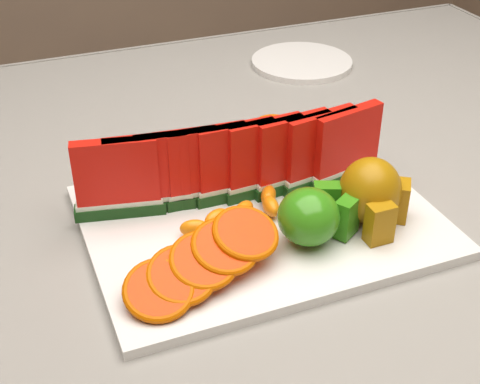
{
  "coord_description": "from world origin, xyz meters",
  "views": [
    {
      "loc": [
        -0.23,
        -0.69,
        1.22
      ],
      "look_at": [
        0.01,
        -0.11,
        0.81
      ],
      "focal_mm": 50.0,
      "sensor_mm": 36.0,
      "label": 1
    }
  ],
  "objects_px": {
    "apple_cluster": "(313,215)",
    "side_plate": "(302,62)",
    "platter": "(261,221)",
    "pear_cluster": "(372,193)"
  },
  "relations": [
    {
      "from": "apple_cluster",
      "to": "side_plate",
      "type": "xyz_separation_m",
      "value": [
        0.23,
        0.49,
        -0.04
      ]
    },
    {
      "from": "platter",
      "to": "apple_cluster",
      "type": "relative_size",
      "value": 3.91
    },
    {
      "from": "platter",
      "to": "pear_cluster",
      "type": "height_order",
      "value": "pear_cluster"
    },
    {
      "from": "platter",
      "to": "side_plate",
      "type": "bearing_deg",
      "value": 58.21
    },
    {
      "from": "apple_cluster",
      "to": "pear_cluster",
      "type": "relative_size",
      "value": 1.05
    },
    {
      "from": "platter",
      "to": "side_plate",
      "type": "xyz_separation_m",
      "value": [
        0.26,
        0.42,
        -0.0
      ]
    },
    {
      "from": "platter",
      "to": "pear_cluster",
      "type": "distance_m",
      "value": 0.13
    },
    {
      "from": "platter",
      "to": "apple_cluster",
      "type": "xyz_separation_m",
      "value": [
        0.04,
        -0.06,
        0.04
      ]
    },
    {
      "from": "pear_cluster",
      "to": "side_plate",
      "type": "bearing_deg",
      "value": 72.59
    },
    {
      "from": "platter",
      "to": "side_plate",
      "type": "distance_m",
      "value": 0.5
    }
  ]
}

